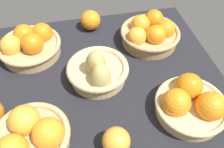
% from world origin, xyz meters
% --- Properties ---
extents(market_tray, '(0.84, 0.72, 0.03)m').
position_xyz_m(market_tray, '(0.00, 0.00, 0.01)').
color(market_tray, black).
rests_on(market_tray, ground).
extents(basket_center_pears, '(0.21, 0.21, 0.14)m').
position_xyz_m(basket_center_pears, '(0.01, 0.01, 0.07)').
color(basket_center_pears, tan).
rests_on(basket_center_pears, market_tray).
extents(basket_far_right, '(0.21, 0.21, 0.11)m').
position_xyz_m(basket_far_right, '(0.22, 0.21, 0.08)').
color(basket_far_right, tan).
rests_on(basket_far_right, market_tray).
extents(basket_far_left, '(0.21, 0.21, 0.11)m').
position_xyz_m(basket_far_left, '(-0.24, 0.19, 0.07)').
color(basket_far_left, tan).
rests_on(basket_far_left, market_tray).
extents(basket_near_right, '(0.23, 0.23, 0.11)m').
position_xyz_m(basket_near_right, '(0.23, -0.17, 0.07)').
color(basket_near_right, tan).
rests_on(basket_near_right, market_tray).
extents(basket_near_left, '(0.23, 0.23, 0.11)m').
position_xyz_m(basket_near_left, '(-0.22, -0.15, 0.07)').
color(basket_near_left, tan).
rests_on(basket_near_left, market_tray).
extents(loose_orange_front_gap, '(0.08, 0.08, 0.08)m').
position_xyz_m(loose_orange_front_gap, '(0.00, 0.26, 0.07)').
color(loose_orange_front_gap, '#F49E33').
rests_on(loose_orange_front_gap, market_tray).
extents(loose_orange_side_gap, '(0.08, 0.08, 0.08)m').
position_xyz_m(loose_orange_side_gap, '(-0.01, -0.28, 0.07)').
color(loose_orange_side_gap, orange).
rests_on(loose_orange_side_gap, market_tray).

